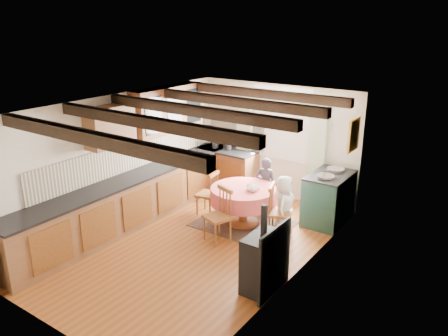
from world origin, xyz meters
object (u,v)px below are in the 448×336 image
Objects in this scene: child_right at (284,206)px; cup at (249,187)px; cast_iron_stove at (263,248)px; dining_table at (243,206)px; chair_right at (280,211)px; child_far at (265,185)px; aga_range at (329,198)px; chair_near at (217,215)px; chair_left at (207,193)px.

child_right is 0.72m from cup.
dining_table is at bearing 130.05° from cast_iron_stove.
chair_right is at bearing 109.81° from cast_iron_stove.
child_far is 0.76m from cup.
aga_range is 1.03m from child_right.
dining_table is 1.27× the size of chair_right.
cast_iron_stove is at bearing -11.40° from chair_near.
chair_near is 1.08× the size of chair_left.
chair_left is 1.63m from child_right.
child_far is 0.97m from child_right.
chair_right is 0.84× the size of child_far.
chair_near is 1.12m from chair_right.
aga_range is at bearing 108.73° from chair_left.
chair_left is 1.01m from cup.
cast_iron_stove is 1.20× the size of child_right.
child_right is (-0.45, -0.93, 0.06)m from aga_range.
chair_right is (0.78, -0.02, 0.11)m from dining_table.
chair_right is at bearing -1.32° from dining_table.
child_right is 10.98× the size of cup.
chair_right is at bearing 118.57° from child_far.
chair_right reaches higher than chair_left.
cast_iron_stove reaches higher than child_far.
child_far is 1.04× the size of child_right.
aga_range is at bearing 92.40° from cast_iron_stove.
aga_range is 0.81× the size of cast_iron_stove.
chair_left is at bearing 154.67° from chair_near.
chair_near is 2.21m from aga_range.
cup is at bearing 70.80° from chair_right.
dining_table is 1.11× the size of child_right.
cast_iron_stove is (2.19, -1.61, 0.21)m from chair_left.
aga_range is at bearing 177.99° from child_far.
chair_right is at bearing 81.99° from chair_left.
chair_left reaches higher than dining_table.
cast_iron_stove is (1.35, -1.61, 0.29)m from dining_table.
chair_near is at bearing -99.61° from cup.
chair_near is 1.60m from cast_iron_stove.
chair_right is 1.13m from aga_range.
chair_right is 1.70m from cast_iron_stove.
dining_table is 0.92× the size of cast_iron_stove.
cast_iron_stove is 2.03m from cup.
child_far reaches higher than chair_left.
dining_table is 1.26× the size of chair_near.
child_far is (-1.30, 2.33, -0.09)m from cast_iron_stove.
child_far is at bearing 121.54° from chair_left.
child_far is (-0.73, 0.74, 0.09)m from chair_right.
chair_left is 8.89× the size of cup.
cup is at bearing 82.17° from chair_left.
child_far reaches higher than chair_right.
child_far is (-1.19, -0.30, 0.08)m from aga_range.
chair_near is at bearing 124.31° from child_right.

